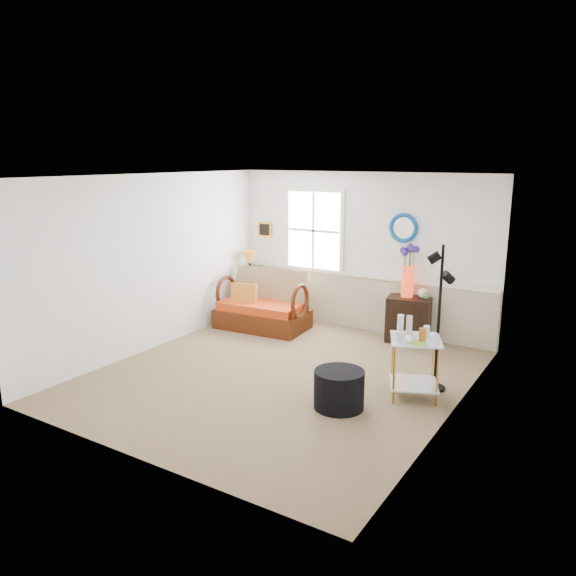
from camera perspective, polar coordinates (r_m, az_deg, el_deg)
The scene contains 19 objects.
floor at distance 7.54m, azimuth -0.78°, elevation -8.86°, with size 4.50×5.00×0.01m, color #7B6950.
ceiling at distance 6.99m, azimuth -0.85°, elevation 11.30°, with size 4.50×5.00×0.01m, color white.
walls at distance 7.15m, azimuth -0.81°, elevation 0.83°, with size 4.51×5.01×2.60m.
wainscot at distance 9.48m, azimuth 7.34°, elevation -1.47°, with size 4.46×0.02×0.90m, color #B7AA90.
chair_rail at distance 9.36m, azimuth 7.40°, elevation 1.30°, with size 4.46×0.04×0.06m, color white.
window at distance 9.65m, azimuth 2.64°, elevation 5.85°, with size 1.14×0.06×1.44m, color white, non-canonical shape.
picture at distance 10.20m, azimuth -2.37°, elevation 5.96°, with size 0.28×0.03×0.28m, color #C68425.
mirror at distance 8.97m, azimuth 11.67°, elevation 6.00°, with size 0.47×0.47×0.07m, color #0961B9.
loveseat at distance 9.41m, azimuth -2.63°, elevation -1.25°, with size 1.49×0.84×0.97m, color #51200E, non-canonical shape.
throw_pillow at distance 9.47m, azimuth -4.51°, elevation -0.86°, with size 0.44×0.11×0.44m, color #BB500D, non-canonical shape.
lamp_stand at distance 10.19m, azimuth -3.82°, elevation -1.08°, with size 0.37×0.37×0.65m, color black, non-canonical shape.
table_lamp at distance 10.07m, azimuth -3.91°, elevation 2.25°, with size 0.30×0.30×0.55m, color #BA6C19, non-canonical shape.
potted_plant at distance 10.04m, azimuth -3.06°, elevation 1.38°, with size 0.30×0.33×0.26m, color #527C3B.
cabinet at distance 8.97m, azimuth 12.15°, elevation -3.14°, with size 0.66×0.43×0.71m, color black, non-canonical shape.
flower_vase at distance 8.83m, azimuth 12.11°, elevation 1.67°, with size 0.24×0.24×0.80m, color red, non-canonical shape.
side_table at distance 6.94m, azimuth 12.70°, elevation -7.91°, with size 0.58×0.58×0.74m, color #BA822E, non-canonical shape.
tabletop_items at distance 6.75m, azimuth 12.54°, elevation -4.04°, with size 0.44×0.44×0.26m, color silver, non-canonical shape.
floor_lamp at distance 7.06m, azimuth 15.07°, elevation -3.04°, with size 0.26×0.26×1.82m, color black, non-canonical shape.
ottoman at distance 6.58m, azimuth 5.21°, elevation -10.21°, with size 0.58×0.58×0.45m, color black.
Camera 1 is at (3.78, -5.88, 2.83)m, focal length 35.00 mm.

